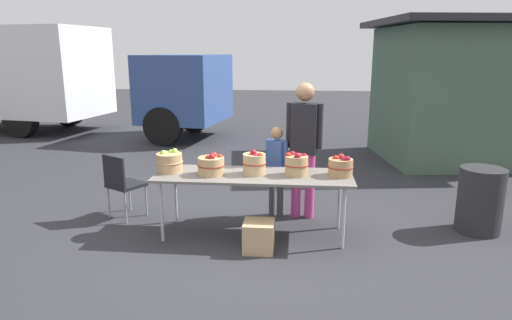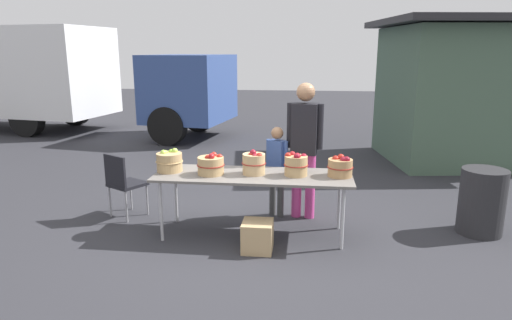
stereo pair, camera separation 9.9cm
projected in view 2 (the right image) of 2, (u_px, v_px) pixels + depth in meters
The scene contains 14 objects.
ground_plane at pixel (253, 234), 5.45m from camera, with size 40.00×40.00×0.00m, color #2D2D33.
market_table at pixel (253, 178), 5.28m from camera, with size 2.30×0.76×0.75m.
apple_basket_green_0 at pixel (169, 161), 5.38m from camera, with size 0.32×0.32×0.27m.
apple_basket_red_0 at pixel (211, 165), 5.25m from camera, with size 0.32×0.32×0.26m.
apple_basket_red_1 at pixel (254, 163), 5.25m from camera, with size 0.28×0.28×0.30m.
apple_basket_red_2 at pixel (296, 164), 5.20m from camera, with size 0.28×0.28×0.28m.
apple_basket_red_3 at pixel (340, 167), 5.16m from camera, with size 0.30×0.30×0.26m.
vendor_adult at pixel (305, 140), 5.77m from camera, with size 0.46×0.28×1.77m.
child_customer at pixel (277, 164), 5.90m from camera, with size 0.29×0.24×1.20m.
box_truck at pixel (64, 76), 12.01m from camera, with size 7.94×3.35×2.75m.
food_kiosk at pixel (469, 91), 8.84m from camera, with size 3.88×3.38×2.74m.
folding_chair at pixel (123, 180), 5.89m from camera, with size 0.55×0.55×0.86m.
trash_barrel at pixel (482, 202), 5.40m from camera, with size 0.53×0.53×0.80m, color #262628.
produce_crate at pixel (258, 236), 4.98m from camera, with size 0.33×0.33×0.33m, color tan.
Camera 2 is at (0.62, -5.04, 2.16)m, focal length 31.70 mm.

